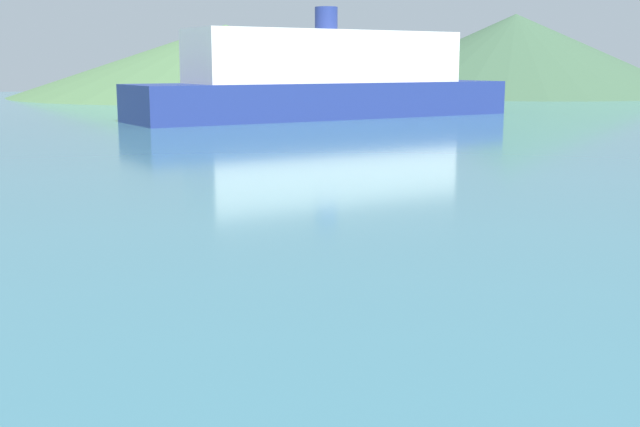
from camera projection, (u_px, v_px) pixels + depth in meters
The scene contains 3 objects.
ferry_distant at pixel (326, 80), 56.25m from camera, with size 28.73×12.27×7.61m.
hill_east at pixel (226, 60), 96.11m from camera, with size 50.32×50.32×8.36m.
hill_far_east at pixel (514, 54), 101.64m from camera, with size 44.43×44.43×9.95m.
Camera 1 is at (-4.63, 1.24, 3.71)m, focal length 45.00 mm.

